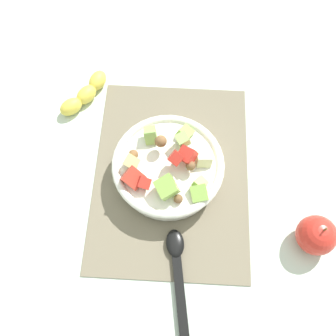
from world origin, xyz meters
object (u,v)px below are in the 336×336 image
(whole_apple, at_px, (316,235))
(banana_whole, at_px, (85,94))
(serving_spoon, at_px, (178,270))
(salad_bowl, at_px, (168,169))

(whole_apple, bearing_deg, banana_whole, 57.84)
(serving_spoon, xyz_separation_m, banana_whole, (0.39, 0.24, 0.01))
(salad_bowl, bearing_deg, banana_whole, 47.11)
(serving_spoon, height_order, banana_whole, banana_whole)
(salad_bowl, bearing_deg, whole_apple, -112.70)
(salad_bowl, height_order, whole_apple, salad_bowl)
(serving_spoon, distance_m, banana_whole, 0.46)
(banana_whole, bearing_deg, serving_spoon, -148.87)
(salad_bowl, distance_m, banana_whole, 0.28)
(whole_apple, relative_size, banana_whole, 0.64)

